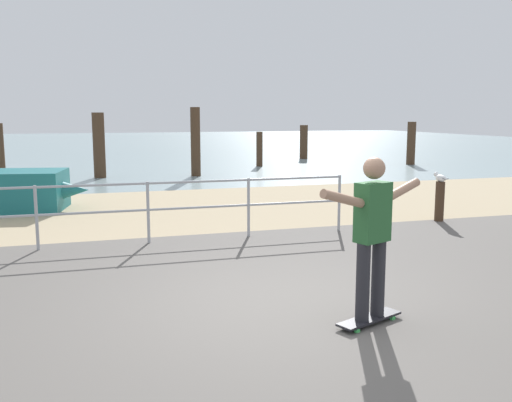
{
  "coord_description": "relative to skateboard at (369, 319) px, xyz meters",
  "views": [
    {
      "loc": [
        -2.02,
        -5.78,
        2.16
      ],
      "look_at": [
        0.37,
        2.0,
        0.9
      ],
      "focal_mm": 39.78,
      "sensor_mm": 36.0,
      "label": 1
    }
  ],
  "objects": [
    {
      "name": "ground_plane",
      "position": [
        -0.73,
        -0.21,
        -0.07
      ],
      "size": [
        24.0,
        10.0,
        0.04
      ],
      "primitive_type": "cube",
      "color": "#605B56",
      "rests_on": "ground"
    },
    {
      "name": "beach_strip",
      "position": [
        -0.73,
        7.79,
        -0.07
      ],
      "size": [
        24.0,
        6.0,
        0.04
      ],
      "primitive_type": "cube",
      "color": "tan",
      "rests_on": "ground"
    },
    {
      "name": "sea_surface",
      "position": [
        -0.73,
        35.79,
        -0.07
      ],
      "size": [
        72.0,
        50.0,
        0.04
      ],
      "primitive_type": "cube",
      "color": "#849EA3",
      "rests_on": "ground"
    },
    {
      "name": "railing_fence",
      "position": [
        -2.62,
        4.39,
        0.63
      ],
      "size": [
        8.73,
        0.05,
        1.05
      ],
      "color": "#9EA0A5",
      "rests_on": "ground"
    },
    {
      "name": "skateboard",
      "position": [
        0.0,
        0.0,
        0.0
      ],
      "size": [
        0.82,
        0.48,
        0.08
      ],
      "color": "black",
      "rests_on": "ground"
    },
    {
      "name": "skateboarder",
      "position": [
        -0.0,
        0.0,
        0.95
      ],
      "size": [
        1.37,
        0.62,
        1.65
      ],
      "color": "#26262B",
      "rests_on": "skateboard"
    },
    {
      "name": "bollard_short",
      "position": [
        4.05,
        4.65,
        0.34
      ],
      "size": [
        0.18,
        0.18,
        0.81
      ],
      "primitive_type": "cylinder",
      "color": "#422D1E",
      "rests_on": "ground"
    },
    {
      "name": "seagull",
      "position": [
        4.05,
        4.67,
        0.82
      ],
      "size": [
        0.17,
        0.49,
        0.18
      ],
      "color": "white",
      "rests_on": "bollard_short"
    },
    {
      "name": "groyne_post_2",
      "position": [
        -2.21,
        14.7,
        1.03
      ],
      "size": [
        0.4,
        0.4,
        2.19
      ],
      "primitive_type": "cylinder",
      "color": "#422D1E",
      "rests_on": "ground"
    },
    {
      "name": "groyne_post_3",
      "position": [
        0.98,
        14.26,
        1.12
      ],
      "size": [
        0.33,
        0.33,
        2.37
      ],
      "primitive_type": "cylinder",
      "color": "#422D1E",
      "rests_on": "ground"
    },
    {
      "name": "groyne_post_4",
      "position": [
        4.16,
        17.1,
        0.64
      ],
      "size": [
        0.26,
        0.26,
        1.42
      ],
      "primitive_type": "cylinder",
      "color": "#422D1E",
      "rests_on": "ground"
    },
    {
      "name": "groyne_post_5",
      "position": [
        7.35,
        20.22,
        0.74
      ],
      "size": [
        0.38,
        0.38,
        1.62
      ],
      "primitive_type": "cylinder",
      "color": "#422D1E",
      "rests_on": "ground"
    },
    {
      "name": "groyne_post_6",
      "position": [
        10.54,
        16.02,
        0.84
      ],
      "size": [
        0.35,
        0.35,
        1.82
      ],
      "primitive_type": "cylinder",
      "color": "#422D1E",
      "rests_on": "ground"
    }
  ]
}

